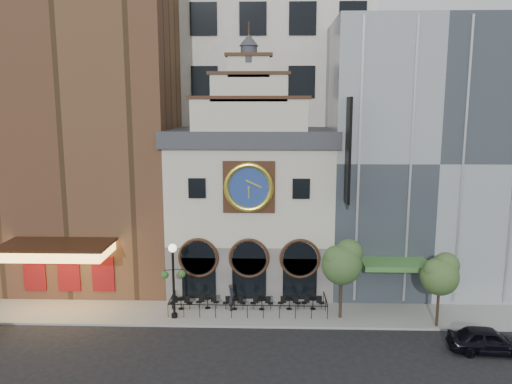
{
  "coord_description": "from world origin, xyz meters",
  "views": [
    {
      "loc": [
        1.52,
        -29.98,
        14.08
      ],
      "look_at": [
        0.43,
        6.0,
        7.84
      ],
      "focal_mm": 35.0,
      "sensor_mm": 36.0,
      "label": 1
    }
  ],
  "objects_px": {
    "tree_right": "(440,273)",
    "lamppost": "(173,272)",
    "bistro_3": "(262,303)",
    "bistro_0": "(181,303)",
    "tree_left": "(342,261)",
    "bistro_2": "(234,303)",
    "bistro_4": "(289,303)",
    "bistro_1": "(208,302)",
    "pedestrian": "(232,297)",
    "car_right": "(488,340)",
    "bistro_5": "(313,303)"
  },
  "relations": [
    {
      "from": "bistro_4",
      "to": "car_right",
      "type": "relative_size",
      "value": 0.36
    },
    {
      "from": "pedestrian",
      "to": "bistro_2",
      "type": "bearing_deg",
      "value": -43.2
    },
    {
      "from": "bistro_1",
      "to": "car_right",
      "type": "relative_size",
      "value": 0.36
    },
    {
      "from": "bistro_2",
      "to": "bistro_3",
      "type": "height_order",
      "value": "same"
    },
    {
      "from": "lamppost",
      "to": "tree_left",
      "type": "distance_m",
      "value": 11.13
    },
    {
      "from": "bistro_3",
      "to": "bistro_4",
      "type": "distance_m",
      "value": 1.9
    },
    {
      "from": "tree_right",
      "to": "car_right",
      "type": "bearing_deg",
      "value": -59.94
    },
    {
      "from": "bistro_3",
      "to": "bistro_0",
      "type": "bearing_deg",
      "value": -179.0
    },
    {
      "from": "bistro_2",
      "to": "pedestrian",
      "type": "relative_size",
      "value": 0.86
    },
    {
      "from": "bistro_1",
      "to": "bistro_3",
      "type": "xyz_separation_m",
      "value": [
        3.78,
        -0.1,
        0.0
      ]
    },
    {
      "from": "bistro_2",
      "to": "bistro_3",
      "type": "distance_m",
      "value": 1.91
    },
    {
      "from": "bistro_2",
      "to": "car_right",
      "type": "bearing_deg",
      "value": -19.78
    },
    {
      "from": "tree_left",
      "to": "lamppost",
      "type": "bearing_deg",
      "value": -178.08
    },
    {
      "from": "tree_right",
      "to": "bistro_2",
      "type": "bearing_deg",
      "value": 170.43
    },
    {
      "from": "bistro_1",
      "to": "bistro_2",
      "type": "bearing_deg",
      "value": -3.61
    },
    {
      "from": "bistro_2",
      "to": "bistro_5",
      "type": "bearing_deg",
      "value": 1.99
    },
    {
      "from": "bistro_3",
      "to": "tree_left",
      "type": "distance_m",
      "value": 6.4
    },
    {
      "from": "bistro_0",
      "to": "tree_left",
      "type": "distance_m",
      "value": 11.47
    },
    {
      "from": "bistro_0",
      "to": "bistro_5",
      "type": "xyz_separation_m",
      "value": [
        9.14,
        0.27,
        0.0
      ]
    },
    {
      "from": "bistro_1",
      "to": "bistro_0",
      "type": "bearing_deg",
      "value": -173.75
    },
    {
      "from": "bistro_2",
      "to": "tree_left",
      "type": "height_order",
      "value": "tree_left"
    },
    {
      "from": "bistro_3",
      "to": "pedestrian",
      "type": "xyz_separation_m",
      "value": [
        -2.07,
        -0.13,
        0.45
      ]
    },
    {
      "from": "tree_left",
      "to": "bistro_3",
      "type": "bearing_deg",
      "value": 168.02
    },
    {
      "from": "bistro_2",
      "to": "bistro_4",
      "type": "bearing_deg",
      "value": 1.71
    },
    {
      "from": "bistro_1",
      "to": "bistro_3",
      "type": "relative_size",
      "value": 1.0
    },
    {
      "from": "bistro_0",
      "to": "bistro_4",
      "type": "xyz_separation_m",
      "value": [
        7.5,
        0.2,
        0.0
      ]
    },
    {
      "from": "tree_left",
      "to": "pedestrian",
      "type": "bearing_deg",
      "value": 172.29
    },
    {
      "from": "bistro_0",
      "to": "tree_right",
      "type": "bearing_deg",
      "value": -7.23
    },
    {
      "from": "bistro_4",
      "to": "bistro_5",
      "type": "bearing_deg",
      "value": 2.66
    },
    {
      "from": "bistro_3",
      "to": "car_right",
      "type": "relative_size",
      "value": 0.36
    },
    {
      "from": "bistro_3",
      "to": "pedestrian",
      "type": "height_order",
      "value": "pedestrian"
    },
    {
      "from": "bistro_2",
      "to": "pedestrian",
      "type": "distance_m",
      "value": 0.49
    },
    {
      "from": "bistro_4",
      "to": "bistro_5",
      "type": "distance_m",
      "value": 1.64
    },
    {
      "from": "bistro_2",
      "to": "car_right",
      "type": "relative_size",
      "value": 0.36
    },
    {
      "from": "bistro_0",
      "to": "bistro_1",
      "type": "distance_m",
      "value": 1.83
    },
    {
      "from": "bistro_3",
      "to": "car_right",
      "type": "distance_m",
      "value": 14.23
    },
    {
      "from": "bistro_4",
      "to": "car_right",
      "type": "bearing_deg",
      "value": -26.18
    },
    {
      "from": "bistro_4",
      "to": "bistro_0",
      "type": "bearing_deg",
      "value": -178.51
    },
    {
      "from": "bistro_4",
      "to": "tree_right",
      "type": "xyz_separation_m",
      "value": [
        9.4,
        -2.34,
        3.05
      ]
    },
    {
      "from": "pedestrian",
      "to": "tree_right",
      "type": "bearing_deg",
      "value": -87.19
    },
    {
      "from": "car_right",
      "to": "lamppost",
      "type": "distance_m",
      "value": 19.52
    },
    {
      "from": "bistro_1",
      "to": "bistro_2",
      "type": "xyz_separation_m",
      "value": [
        1.87,
        -0.12,
        0.0
      ]
    },
    {
      "from": "car_right",
      "to": "pedestrian",
      "type": "distance_m",
      "value": 16.12
    },
    {
      "from": "tree_right",
      "to": "lamppost",
      "type": "bearing_deg",
      "value": 177.5
    },
    {
      "from": "bistro_0",
      "to": "tree_left",
      "type": "height_order",
      "value": "tree_left"
    },
    {
      "from": "bistro_0",
      "to": "bistro_2",
      "type": "distance_m",
      "value": 3.69
    },
    {
      "from": "tree_right",
      "to": "bistro_1",
      "type": "bearing_deg",
      "value": 171.16
    },
    {
      "from": "pedestrian",
      "to": "tree_right",
      "type": "height_order",
      "value": "tree_right"
    },
    {
      "from": "bistro_0",
      "to": "lamppost",
      "type": "relative_size",
      "value": 0.31
    },
    {
      "from": "bistro_1",
      "to": "bistro_3",
      "type": "height_order",
      "value": "same"
    }
  ]
}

